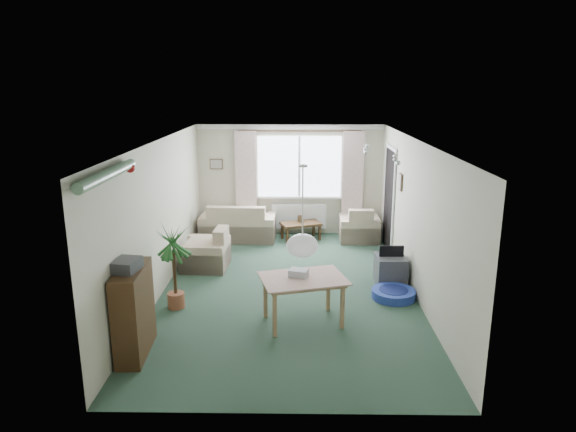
{
  "coord_description": "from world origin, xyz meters",
  "views": [
    {
      "loc": [
        0.12,
        -7.77,
        3.24
      ],
      "look_at": [
        0.0,
        0.3,
        1.15
      ],
      "focal_mm": 32.0,
      "sensor_mm": 36.0,
      "label": 1
    }
  ],
  "objects_px": {
    "armchair_corner": "(359,223)",
    "coffee_table": "(301,231)",
    "armchair_left": "(205,248)",
    "sofa": "(238,221)",
    "dining_table": "(303,301)",
    "houseplant": "(174,268)",
    "bookshelf": "(134,312)",
    "tv_cube": "(390,270)",
    "pet_bed": "(393,294)"
  },
  "relations": [
    {
      "from": "armchair_corner",
      "to": "tv_cube",
      "type": "height_order",
      "value": "armchair_corner"
    },
    {
      "from": "sofa",
      "to": "pet_bed",
      "type": "bearing_deg",
      "value": 133.03
    },
    {
      "from": "armchair_left",
      "to": "houseplant",
      "type": "xyz_separation_m",
      "value": [
        -0.15,
        -1.72,
        0.26
      ]
    },
    {
      "from": "armchair_left",
      "to": "bookshelf",
      "type": "distance_m",
      "value": 3.08
    },
    {
      "from": "armchair_corner",
      "to": "pet_bed",
      "type": "relative_size",
      "value": 1.21
    },
    {
      "from": "bookshelf",
      "to": "armchair_left",
      "type": "bearing_deg",
      "value": 80.7
    },
    {
      "from": "tv_cube",
      "to": "pet_bed",
      "type": "relative_size",
      "value": 0.78
    },
    {
      "from": "armchair_corner",
      "to": "coffee_table",
      "type": "relative_size",
      "value": 1.0
    },
    {
      "from": "armchair_left",
      "to": "tv_cube",
      "type": "distance_m",
      "value": 3.29
    },
    {
      "from": "pet_bed",
      "to": "armchair_left",
      "type": "bearing_deg",
      "value": 157.13
    },
    {
      "from": "bookshelf",
      "to": "houseplant",
      "type": "height_order",
      "value": "houseplant"
    },
    {
      "from": "sofa",
      "to": "armchair_left",
      "type": "relative_size",
      "value": 1.9
    },
    {
      "from": "bookshelf",
      "to": "dining_table",
      "type": "height_order",
      "value": "bookshelf"
    },
    {
      "from": "houseplant",
      "to": "dining_table",
      "type": "height_order",
      "value": "houseplant"
    },
    {
      "from": "armchair_left",
      "to": "dining_table",
      "type": "distance_m",
      "value": 2.8
    },
    {
      "from": "armchair_left",
      "to": "dining_table",
      "type": "bearing_deg",
      "value": 41.2
    },
    {
      "from": "houseplant",
      "to": "pet_bed",
      "type": "xyz_separation_m",
      "value": [
        3.3,
        0.4,
        -0.56
      ]
    },
    {
      "from": "sofa",
      "to": "bookshelf",
      "type": "relative_size",
      "value": 1.42
    },
    {
      "from": "armchair_corner",
      "to": "bookshelf",
      "type": "bearing_deg",
      "value": 56.34
    },
    {
      "from": "armchair_corner",
      "to": "coffee_table",
      "type": "bearing_deg",
      "value": -0.13
    },
    {
      "from": "houseplant",
      "to": "tv_cube",
      "type": "relative_size",
      "value": 2.37
    },
    {
      "from": "armchair_left",
      "to": "coffee_table",
      "type": "bearing_deg",
      "value": 138.28
    },
    {
      "from": "bookshelf",
      "to": "pet_bed",
      "type": "xyz_separation_m",
      "value": [
        3.49,
        1.73,
        -0.49
      ]
    },
    {
      "from": "sofa",
      "to": "dining_table",
      "type": "relative_size",
      "value": 1.51
    },
    {
      "from": "sofa",
      "to": "coffee_table",
      "type": "bearing_deg",
      "value": -178.69
    },
    {
      "from": "armchair_left",
      "to": "coffee_table",
      "type": "relative_size",
      "value": 1.01
    },
    {
      "from": "sofa",
      "to": "coffee_table",
      "type": "xyz_separation_m",
      "value": [
        1.34,
        0.0,
        -0.21
      ]
    },
    {
      "from": "armchair_corner",
      "to": "armchair_left",
      "type": "bearing_deg",
      "value": 31.23
    },
    {
      "from": "sofa",
      "to": "bookshelf",
      "type": "xyz_separation_m",
      "value": [
        -0.74,
        -4.81,
        0.16
      ]
    },
    {
      "from": "armchair_corner",
      "to": "houseplant",
      "type": "xyz_separation_m",
      "value": [
        -3.12,
        -3.46,
        0.26
      ]
    },
    {
      "from": "armchair_corner",
      "to": "bookshelf",
      "type": "height_order",
      "value": "bookshelf"
    },
    {
      "from": "coffee_table",
      "to": "tv_cube",
      "type": "xyz_separation_m",
      "value": [
        1.46,
        -2.49,
        0.06
      ]
    },
    {
      "from": "dining_table",
      "to": "tv_cube",
      "type": "xyz_separation_m",
      "value": [
        1.47,
        1.46,
        -0.08
      ]
    },
    {
      "from": "armchair_left",
      "to": "armchair_corner",
      "type": "bearing_deg",
      "value": 123.16
    },
    {
      "from": "bookshelf",
      "to": "dining_table",
      "type": "relative_size",
      "value": 1.06
    },
    {
      "from": "houseplant",
      "to": "tv_cube",
      "type": "bearing_deg",
      "value": 16.43
    },
    {
      "from": "armchair_corner",
      "to": "houseplant",
      "type": "relative_size",
      "value": 0.65
    },
    {
      "from": "sofa",
      "to": "tv_cube",
      "type": "distance_m",
      "value": 3.75
    },
    {
      "from": "sofa",
      "to": "dining_table",
      "type": "bearing_deg",
      "value": 109.91
    },
    {
      "from": "sofa",
      "to": "armchair_corner",
      "type": "bearing_deg",
      "value": -179.25
    },
    {
      "from": "armchair_left",
      "to": "houseplant",
      "type": "height_order",
      "value": "houseplant"
    },
    {
      "from": "sofa",
      "to": "armchair_left",
      "type": "distance_m",
      "value": 1.8
    },
    {
      "from": "armchair_corner",
      "to": "armchair_left",
      "type": "relative_size",
      "value": 0.99
    },
    {
      "from": "bookshelf",
      "to": "pet_bed",
      "type": "distance_m",
      "value": 3.93
    },
    {
      "from": "houseplant",
      "to": "dining_table",
      "type": "bearing_deg",
      "value": -14.06
    },
    {
      "from": "sofa",
      "to": "armchair_corner",
      "type": "xyz_separation_m",
      "value": [
        2.58,
        -0.02,
        -0.03
      ]
    },
    {
      "from": "coffee_table",
      "to": "armchair_corner",
      "type": "bearing_deg",
      "value": -1.16
    },
    {
      "from": "dining_table",
      "to": "houseplant",
      "type": "bearing_deg",
      "value": 165.94
    },
    {
      "from": "bookshelf",
      "to": "houseplant",
      "type": "bearing_deg",
      "value": 78.94
    },
    {
      "from": "armchair_left",
      "to": "dining_table",
      "type": "xyz_separation_m",
      "value": [
        1.73,
        -2.2,
        -0.05
      ]
    }
  ]
}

